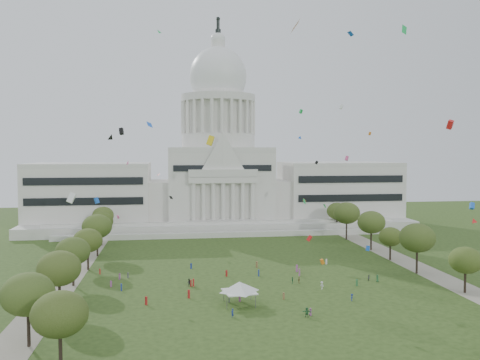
{
  "coord_description": "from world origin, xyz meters",
  "views": [
    {
      "loc": [
        -21.64,
        -109.5,
        32.92
      ],
      "look_at": [
        0.0,
        45.0,
        24.0
      ],
      "focal_mm": 38.0,
      "sensor_mm": 36.0,
      "label": 1
    }
  ],
  "objects": [
    {
      "name": "row_tree_r_4",
      "position": [
        44.76,
        50.04,
        9.29
      ],
      "size": [
        9.19,
        9.19,
        13.06
      ],
      "color": "black",
      "rests_on": "ground"
    },
    {
      "name": "person_8",
      "position": [
        -17.07,
        12.96,
        0.95
      ],
      "size": [
        0.98,
        0.68,
        1.89
      ],
      "primitive_type": "imported",
      "rotation": [
        0.0,
        0.0,
        3.27
      ],
      "color": "#26262B",
      "rests_on": "ground"
    },
    {
      "name": "row_tree_l_0",
      "position": [
        -45.26,
        -21.68,
        8.95
      ],
      "size": [
        8.85,
        8.85,
        12.59
      ],
      "color": "black",
      "rests_on": "ground"
    },
    {
      "name": "ground",
      "position": [
        0.0,
        0.0,
        0.0
      ],
      "size": [
        400.0,
        400.0,
        0.0
      ],
      "primitive_type": "plane",
      "color": "#2C4317",
      "rests_on": "ground"
    },
    {
      "name": "person_0",
      "position": [
        30.19,
        10.7,
        0.89
      ],
      "size": [
        0.86,
        1.02,
        1.79
      ],
      "primitive_type": "imported",
      "rotation": [
        0.0,
        0.0,
        5.1
      ],
      "color": "#33723F",
      "rests_on": "ground"
    },
    {
      "name": "person_11",
      "position": [
        5.21,
        -13.38,
        0.98
      ],
      "size": [
        1.94,
        1.18,
        1.95
      ],
      "primitive_type": "imported",
      "rotation": [
        0.0,
        0.0,
        2.87
      ],
      "color": "#33723F",
      "rests_on": "ground"
    },
    {
      "name": "person_5",
      "position": [
        -4.9,
        5.95,
        0.8
      ],
      "size": [
        1.09,
        1.6,
        1.61
      ],
      "primitive_type": "imported",
      "rotation": [
        0.0,
        0.0,
        1.95
      ],
      "color": "#4C4C51",
      "rests_on": "ground"
    },
    {
      "name": "row_tree_l_6",
      "position": [
        -46.87,
        89.14,
        8.27
      ],
      "size": [
        8.19,
        8.19,
        11.64
      ],
      "color": "black",
      "rests_on": "ground"
    },
    {
      "name": "person_9",
      "position": [
        17.94,
        -4.32,
        0.81
      ],
      "size": [
        1.07,
        1.16,
        1.62
      ],
      "primitive_type": "imported",
      "rotation": [
        0.0,
        0.0,
        0.91
      ],
      "color": "navy",
      "rests_on": "ground"
    },
    {
      "name": "person_10",
      "position": [
        10.22,
        11.94,
        0.8
      ],
      "size": [
        0.66,
        1.01,
        1.6
      ],
      "primitive_type": "imported",
      "rotation": [
        0.0,
        0.0,
        1.4
      ],
      "color": "olive",
      "rests_on": "ground"
    },
    {
      "name": "event_tent",
      "position": [
        -6.92,
        -3.3,
        3.94
      ],
      "size": [
        10.38,
        10.38,
        5.08
      ],
      "color": "#4C4C4C",
      "rests_on": "ground"
    },
    {
      "name": "row_tree_l_1",
      "position": [
        -44.07,
        -2.96,
        8.95
      ],
      "size": [
        8.86,
        8.86,
        12.59
      ],
      "color": "black",
      "rests_on": "ground"
    },
    {
      "name": "row_tree_r_1",
      "position": [
        46.22,
        -1.75,
        7.66
      ],
      "size": [
        7.58,
        7.58,
        10.78
      ],
      "color": "black",
      "rests_on": "ground"
    },
    {
      "name": "row_tree_l_2",
      "position": [
        -45.04,
        17.3,
        8.51
      ],
      "size": [
        8.42,
        8.42,
        11.97
      ],
      "color": "black",
      "rests_on": "ground"
    },
    {
      "name": "path_left",
      "position": [
        -48.0,
        30.0,
        0.02
      ],
      "size": [
        8.0,
        160.0,
        0.04
      ],
      "primitive_type": "cube",
      "color": "gray",
      "rests_on": "ground"
    },
    {
      "name": "distant_crowd",
      "position": [
        -12.8,
        13.06,
        0.86
      ],
      "size": [
        66.1,
        38.68,
        1.93
      ],
      "color": "silver",
      "rests_on": "ground"
    },
    {
      "name": "row_tree_r_3",
      "position": [
        44.4,
        34.48,
        7.08
      ],
      "size": [
        7.01,
        7.01,
        9.98
      ],
      "color": "black",
      "rests_on": "ground"
    },
    {
      "name": "row_tree_r_5",
      "position": [
        43.49,
        70.19,
        9.93
      ],
      "size": [
        9.82,
        9.82,
        13.96
      ],
      "color": "black",
      "rests_on": "ground"
    },
    {
      "name": "person_6",
      "position": [
        6.17,
        -12.64,
        0.78
      ],
      "size": [
        0.6,
        0.82,
        1.56
      ],
      "primitive_type": "imported",
      "rotation": [
        0.0,
        0.0,
        1.72
      ],
      "color": "#994C8C",
      "rests_on": "ground"
    },
    {
      "name": "path_right",
      "position": [
        48.0,
        30.0,
        0.02
      ],
      "size": [
        8.0,
        160.0,
        0.04
      ],
      "primitive_type": "cube",
      "color": "gray",
      "rests_on": "ground"
    },
    {
      "name": "row_tree_l_3",
      "position": [
        -44.09,
        33.92,
        8.21
      ],
      "size": [
        8.12,
        8.12,
        11.55
      ],
      "color": "black",
      "rests_on": "ground"
    },
    {
      "name": "near_tree_0",
      "position": [
        -38.0,
        -32.0,
        8.56
      ],
      "size": [
        8.47,
        8.47,
        12.04
      ],
      "color": "black",
      "rests_on": "ground"
    },
    {
      "name": "row_tree_r_6",
      "position": [
        45.96,
        88.13,
        8.51
      ],
      "size": [
        8.42,
        8.42,
        11.97
      ],
      "color": "black",
      "rests_on": "ground"
    },
    {
      "name": "capitol",
      "position": [
        0.0,
        113.59,
        22.3
      ],
      "size": [
        160.0,
        64.5,
        91.3
      ],
      "color": "silver",
      "rests_on": "ground"
    },
    {
      "name": "kite_swarm",
      "position": [
        0.07,
        7.1,
        32.43
      ],
      "size": [
        77.94,
        105.04,
        60.15
      ],
      "color": "orange",
      "rests_on": "ground"
    },
    {
      "name": "person_7",
      "position": [
        -9.44,
        -11.49,
        0.88
      ],
      "size": [
        0.78,
        0.79,
        1.76
      ],
      "primitive_type": "imported",
      "rotation": [
        0.0,
        0.0,
        3.98
      ],
      "color": "navy",
      "rests_on": "ground"
    },
    {
      "name": "person_4",
      "position": [
        8.54,
        11.95,
        0.85
      ],
      "size": [
        0.64,
        1.04,
        1.69
      ],
      "primitive_type": "imported",
      "rotation": [
        0.0,
        0.0,
        4.61
      ],
      "color": "#33723F",
      "rests_on": "ground"
    },
    {
      "name": "person_2",
      "position": [
        28.52,
        11.97,
        0.76
      ],
      "size": [
        0.85,
        0.85,
        1.53
      ],
      "primitive_type": "imported",
      "rotation": [
        0.0,
        0.0,
        0.79
      ],
      "color": "#4C4C51",
      "rests_on": "ground"
    },
    {
      "name": "row_tree_r_2",
      "position": [
        44.17,
        17.44,
        9.66
      ],
      "size": [
        9.55,
        9.55,
        13.58
      ],
      "color": "black",
      "rests_on": "ground"
    },
    {
      "name": "row_tree_l_5",
      "position": [
        -45.22,
        71.01,
        8.42
      ],
      "size": [
        8.33,
        8.33,
        11.85
      ],
      "color": "black",
      "rests_on": "ground"
    },
    {
      "name": "person_3",
      "position": [
        14.26,
        5.96,
        0.93
      ],
      "size": [
        1.01,
        1.35,
        1.86
      ],
      "primitive_type": "imported",
      "rotation": [
        0.0,
        0.0,
        5.08
      ],
      "color": "silver",
      "rests_on": "ground"
    },
    {
      "name": "row_tree_l_4",
      "position": [
        -44.08,
        52.42,
        9.39
      ],
      "size": [
        9.29,
        9.29,
        13.21
      ],
      "color": "black",
      "rests_on": "ground"
    }
  ]
}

